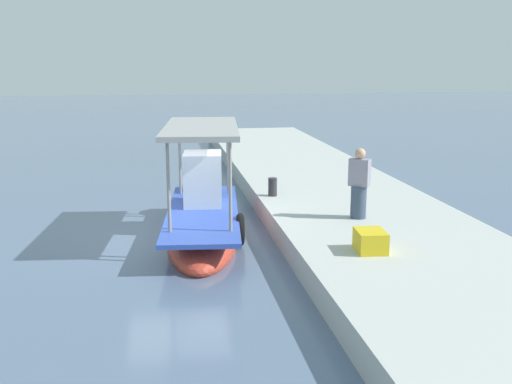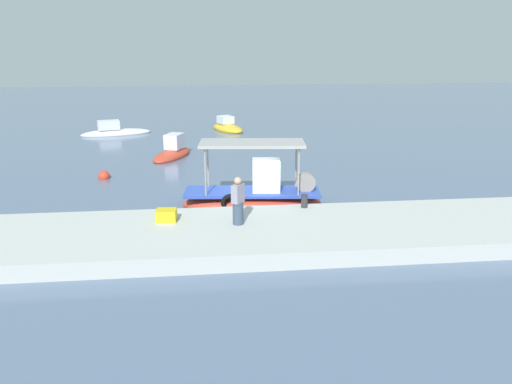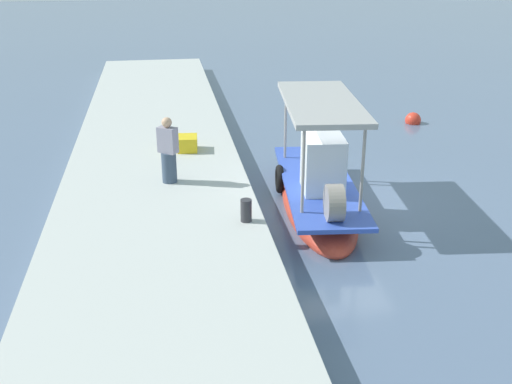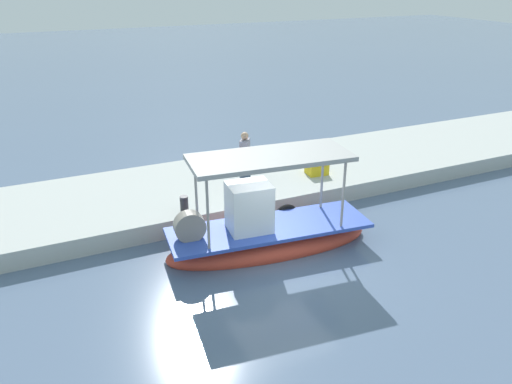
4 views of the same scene
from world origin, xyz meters
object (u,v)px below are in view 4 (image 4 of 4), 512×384
object	(u,v)px
main_fishing_boat	(266,233)
cargo_crate	(317,168)
mooring_bollard	(184,204)
fisherman_near_bollard	(245,158)

from	to	relation	value
main_fishing_boat	cargo_crate	xyz separation A→B (m)	(-3.37, -2.97, 0.28)
cargo_crate	main_fishing_boat	bearing A→B (deg)	41.40
mooring_bollard	fisherman_near_bollard	bearing A→B (deg)	-149.23
main_fishing_boat	mooring_bollard	size ratio (longest dim) A/B	11.87
fisherman_near_bollard	cargo_crate	bearing A→B (deg)	166.75
mooring_bollard	cargo_crate	bearing A→B (deg)	-169.08
fisherman_near_bollard	main_fishing_boat	bearing A→B (deg)	75.14
fisherman_near_bollard	cargo_crate	size ratio (longest dim) A/B	2.41
main_fishing_boat	mooring_bollard	world-z (taller)	main_fishing_boat
fisherman_near_bollard	mooring_bollard	xyz separation A→B (m)	(2.59, 1.54, -0.50)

